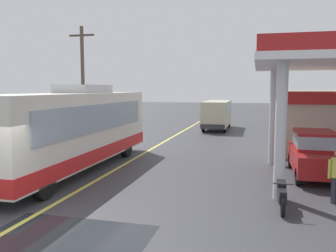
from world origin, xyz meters
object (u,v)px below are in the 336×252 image
at_px(coach_bus_main, 74,131).
at_px(car_at_pump, 315,151).
at_px(motorcycle_parked_forecourt, 282,194).
at_px(pedestrian_near_pump, 313,147).
at_px(minibus_opposing_lane, 217,112).

xyz_separation_m(coach_bus_main, car_at_pump, (9.89, 1.48, -0.71)).
height_order(motorcycle_parked_forecourt, pedestrian_near_pump, pedestrian_near_pump).
bearing_deg(minibus_opposing_lane, pedestrian_near_pump, -66.78).
distance_m(car_at_pump, pedestrian_near_pump, 1.72).
distance_m(minibus_opposing_lane, motorcycle_parked_forecourt, 20.15).
relative_size(coach_bus_main, car_at_pump, 2.63).
xyz_separation_m(minibus_opposing_lane, pedestrian_near_pump, (5.83, -13.60, -0.54)).
relative_size(coach_bus_main, pedestrian_near_pump, 6.65).
distance_m(car_at_pump, motorcycle_parked_forecourt, 4.69).
distance_m(coach_bus_main, car_at_pump, 10.03).
bearing_deg(car_at_pump, coach_bus_main, -171.51).
bearing_deg(coach_bus_main, car_at_pump, 8.49).
height_order(coach_bus_main, pedestrian_near_pump, coach_bus_main).
bearing_deg(car_at_pump, minibus_opposing_lane, 110.22).
bearing_deg(motorcycle_parked_forecourt, pedestrian_near_pump, 74.26).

